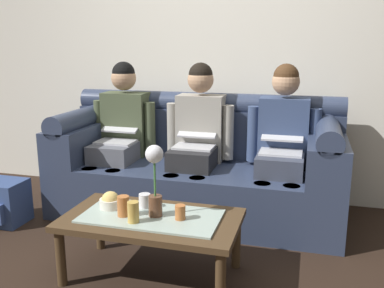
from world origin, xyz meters
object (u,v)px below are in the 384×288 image
person_middle (197,134)px  backpack_left (2,202)px  snack_bowl (111,201)px  cup_near_left (145,201)px  person_right (282,139)px  person_left (121,130)px  cup_near_right (123,206)px  flower_vase (155,176)px  couch (197,168)px  coffee_table (151,224)px  cup_far_center (180,212)px  cup_far_left (133,212)px

person_middle → backpack_left: bearing=-155.7°
snack_bowl → cup_near_left: 0.21m
backpack_left → person_right: bearing=17.0°
person_left → cup_near_right: size_ratio=10.21×
flower_vase → cup_near_right: bearing=-163.8°
backpack_left → flower_vase: bearing=-16.4°
person_left → couch: bearing=0.3°
coffee_table → cup_near_left: cup_near_left is taller
cup_near_right → snack_bowl: bearing=143.5°
couch → cup_near_left: couch is taller
person_middle → cup_far_center: size_ratio=14.45×
person_left → cup_near_right: (0.52, -1.11, -0.21)m
flower_vase → coffee_table: bearing=-178.4°
person_right → snack_bowl: bearing=-133.2°
snack_bowl → coffee_table: bearing=-8.9°
couch → flower_vase: couch is taller
person_right → flower_vase: bearing=-121.4°
person_middle → cup_near_left: 0.98m
flower_vase → cup_far_center: size_ratio=5.01×
couch → cup_near_right: couch is taller
person_right → cup_far_left: person_right is taller
snack_bowl → cup_far_center: (0.46, -0.05, 0.00)m
cup_near_left → cup_near_right: 0.17m
cup_near_left → cup_far_left: 0.22m
cup_near_left → cup_far_center: (0.26, -0.11, -0.00)m
coffee_table → snack_bowl: size_ratio=7.72×
cup_near_right → cup_near_left: bearing=64.9°
flower_vase → snack_bowl: size_ratio=3.16×
person_middle → person_right: same height
coffee_table → flower_vase: 0.30m
snack_bowl → cup_near_right: 0.16m
coffee_table → cup_far_center: size_ratio=12.25×
person_left → backpack_left: bearing=-139.3°
person_left → cup_near_left: size_ratio=14.06×
cup_near_right → cup_far_left: (0.09, -0.07, 0.00)m
person_middle → snack_bowl: bearing=-105.5°
person_middle → coffee_table: size_ratio=1.18×
cup_near_right → cup_far_left: bearing=-36.6°
cup_near_left → cup_near_right: size_ratio=0.73×
flower_vase → cup_near_left: (-0.11, 0.10, -0.20)m
cup_near_left → cup_far_center: size_ratio=1.03×
person_middle → snack_bowl: (-0.28, -1.01, -0.23)m
person_middle → person_right: bearing=-0.0°
snack_bowl → cup_far_left: cup_far_left is taller
coffee_table → snack_bowl: (-0.28, 0.04, 0.09)m
flower_vase → cup_near_left: flower_vase is taller
backpack_left → cup_far_center: bearing=-15.2°
coffee_table → backpack_left: bearing=163.3°
cup_near_left → backpack_left: (-1.32, 0.32, -0.26)m
cup_near_left → flower_vase: bearing=-43.3°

